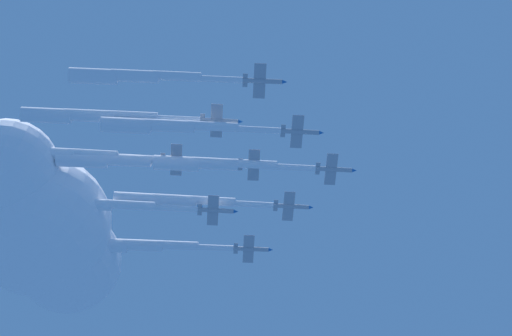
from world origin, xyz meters
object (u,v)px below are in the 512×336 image
Objects in this scene: jet_lead at (217,164)px; jet_starboard_inner at (171,126)px; jet_port_inner at (176,201)px; jet_starboard_mid at (144,246)px; jet_trail_port at (91,116)px; jet_starboard_outer at (88,205)px; jet_port_mid at (127,161)px; jet_trail_starboard at (51,154)px; jet_port_outer at (137,77)px.

jet_lead is 16.12m from jet_starboard_inner.
jet_starboard_mid is at bearing -128.23° from jet_port_inner.
jet_trail_port reaches higher than jet_lead.
jet_port_inner is 21.48m from jet_starboard_outer.
jet_trail_port is (37.10, -0.01, 3.02)m from jet_starboard_mid.
jet_port_inner is (-7.68, -12.98, 0.28)m from jet_lead.
jet_port_mid is 14.86m from jet_starboard_outer.
jet_trail_starboard is (-7.25, -13.29, 0.58)m from jet_trail_port.
jet_starboard_outer is 15.24m from jet_trail_starboard.
jet_trail_starboard is at bearing -49.76° from jet_port_inner.
jet_trail_starboard is (-1.26, -31.16, 3.77)m from jet_starboard_inner.
jet_port_outer reaches higher than jet_starboard_inner.
jet_trail_port is (13.76, -3.72, 0.05)m from jet_port_mid.
jet_trail_port is at bearing -15.11° from jet_port_mid.
jet_port_inner reaches higher than jet_port_mid.
jet_lead reaches higher than jet_starboard_inner.
jet_starboard_inner is 35.86m from jet_starboard_mid.
jet_starboard_mid is 18.08m from jet_starboard_outer.
jet_starboard_inner is 1.08× the size of jet_starboard_mid.
jet_trail_starboard is at bearing -70.67° from jet_lead.
jet_starboard_outer is at bearing 161.85° from jet_trail_starboard.
jet_trail_port reaches higher than jet_port_mid.
jet_trail_starboard is at bearing -118.61° from jet_trail_port.
jet_port_inner reaches higher than jet_lead.
jet_lead is 33.21m from jet_starboard_outer.
jet_port_outer is 0.95× the size of jet_trail_port.
jet_starboard_inner is 0.99× the size of jet_trail_port.
jet_port_outer is 0.93× the size of jet_trail_starboard.
jet_starboard_inner is 1.05× the size of jet_port_outer.
jet_trail_port is at bearing 61.39° from jet_trail_starboard.
jet_port_outer is at bearing 4.75° from jet_port_inner.
jet_starboard_outer is (15.84, -8.71, -0.27)m from jet_starboard_mid.
jet_lead is at bearing 55.67° from jet_starboard_mid.
jet_lead is 29.62m from jet_starboard_mid.
jet_port_mid is (6.70, -20.65, 0.26)m from jet_lead.
jet_lead is 1.00× the size of jet_port_outer.
jet_port_mid is 23.66m from jet_port_outer.
jet_port_inner is 23.29m from jet_starboard_inner.
jet_starboard_outer is at bearing -91.38° from jet_lead.
jet_port_inner is 0.96× the size of jet_starboard_inner.
jet_starboard_outer is (-7.49, -12.42, -3.24)m from jet_port_mid.
jet_port_mid is at bearing 164.89° from jet_trail_port.
jet_port_outer is at bearing -19.86° from jet_lead.
jet_starboard_inner is at bearing 165.11° from jet_port_outer.
jet_trail_starboard is (6.51, -17.01, 0.63)m from jet_port_mid.
jet_trail_port is (6.00, -17.87, 3.19)m from jet_starboard_inner.
jet_port_mid is (-7.77, -14.16, 3.15)m from jet_starboard_inner.
jet_trail_starboard is at bearing -92.31° from jet_starboard_inner.
jet_port_mid is 14.26m from jet_trail_port.
jet_starboard_outer is at bearing -141.14° from jet_port_outer.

